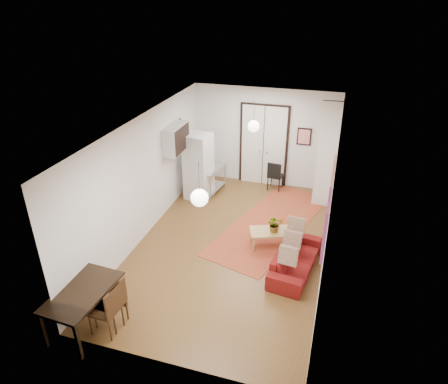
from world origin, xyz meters
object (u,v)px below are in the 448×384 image
(sofa, at_px, (295,259))
(dining_table, at_px, (83,295))
(fridge, at_px, (198,167))
(dining_chair_near, at_px, (112,296))
(kitchen_counter, at_px, (211,177))
(dining_chair_far, at_px, (107,302))
(coffee_table, at_px, (270,233))
(black_side_chair, at_px, (276,172))

(sofa, bearing_deg, dining_table, 136.47)
(fridge, xyz_separation_m, dining_chair_near, (0.17, -4.93, -0.39))
(kitchen_counter, height_order, dining_chair_far, dining_chair_far)
(fridge, bearing_deg, sofa, -31.65)
(coffee_table, relative_size, dining_table, 0.72)
(coffee_table, relative_size, dining_chair_far, 1.08)
(fridge, bearing_deg, kitchen_counter, 63.49)
(kitchen_counter, distance_m, dining_chair_near, 5.28)
(coffee_table, xyz_separation_m, black_side_chair, (-0.41, 3.03, 0.17))
(dining_table, bearing_deg, black_side_chair, 70.91)
(coffee_table, distance_m, dining_chair_far, 3.94)
(sofa, bearing_deg, dining_chair_far, 139.02)
(coffee_table, relative_size, fridge, 0.55)
(dining_chair_far, bearing_deg, fridge, -174.50)
(fridge, relative_size, dining_chair_near, 1.97)
(kitchen_counter, height_order, black_side_chair, black_side_chair)
(coffee_table, xyz_separation_m, dining_chair_far, (-2.22, -3.25, 0.20))
(dining_table, xyz_separation_m, dining_chair_far, (0.40, 0.10, -0.13))
(dining_chair_near, bearing_deg, kitchen_counter, -177.18)
(sofa, relative_size, coffee_table, 1.77)
(coffee_table, bearing_deg, black_side_chair, 97.66)
(dining_table, relative_size, dining_chair_far, 1.51)
(kitchen_counter, xyz_separation_m, dining_table, (-0.47, -5.52, 0.19))
(dining_chair_far, height_order, black_side_chair, dining_chair_far)
(fridge, height_order, dining_chair_far, fridge)
(fridge, xyz_separation_m, dining_table, (-0.23, -5.18, -0.26))
(coffee_table, bearing_deg, dining_chair_far, -124.33)
(coffee_table, distance_m, black_side_chair, 3.07)
(fridge, bearing_deg, dining_chair_far, -80.09)
(dining_chair_far, bearing_deg, black_side_chair, 167.50)
(kitchen_counter, xyz_separation_m, dining_chair_far, (-0.07, -5.43, 0.05))
(kitchen_counter, bearing_deg, fridge, -116.51)
(fridge, relative_size, dining_table, 1.31)
(dining_chair_near, relative_size, black_side_chair, 1.07)
(coffee_table, xyz_separation_m, kitchen_counter, (-2.15, 2.18, 0.15))
(coffee_table, xyz_separation_m, fridge, (-2.39, 1.83, 0.59))
(kitchen_counter, distance_m, fridge, 0.61)
(sofa, distance_m, coffee_table, 1.00)
(dining_chair_near, distance_m, black_side_chair, 6.40)
(fridge, xyz_separation_m, dining_chair_far, (0.17, -5.08, -0.39))
(dining_chair_near, xyz_separation_m, black_side_chair, (1.81, 6.14, -0.03))
(black_side_chair, bearing_deg, fridge, 38.33)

